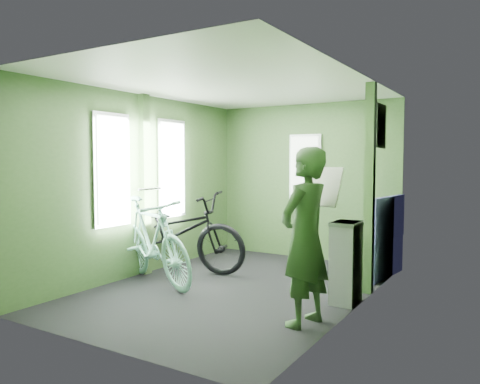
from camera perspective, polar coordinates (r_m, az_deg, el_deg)
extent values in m
plane|color=black|center=(5.47, -0.55, -11.64)|extent=(4.00, 4.00, 0.00)
cube|color=silver|center=(5.34, -0.57, 12.90)|extent=(2.80, 4.00, 0.02)
cube|color=#365527|center=(7.06, 8.01, 1.28)|extent=(2.80, 0.02, 2.30)
cube|color=#365527|center=(3.74, -16.93, -1.07)|extent=(2.80, 0.02, 2.30)
cube|color=#365527|center=(6.13, -11.76, 0.86)|extent=(0.02, 4.00, 2.30)
cube|color=#365527|center=(4.70, 14.12, -0.05)|extent=(0.02, 4.00, 2.30)
cube|color=#365527|center=(6.11, -11.48, 0.85)|extent=(0.08, 0.12, 2.30)
cube|color=silver|center=(5.70, -15.22, 2.60)|extent=(0.02, 0.56, 1.34)
cube|color=silver|center=(6.51, -8.19, 2.83)|extent=(0.02, 0.56, 1.34)
cube|color=white|center=(5.71, -15.24, 7.93)|extent=(0.00, 0.12, 0.12)
cube|color=white|center=(6.52, -8.16, 7.50)|extent=(0.00, 0.12, 0.12)
cylinder|color=silver|center=(6.06, -10.99, 0.37)|extent=(0.03, 0.40, 0.03)
cube|color=#365527|center=(5.29, 15.51, 0.34)|extent=(0.10, 0.10, 2.30)
cube|color=white|center=(5.57, 16.78, 7.69)|extent=(0.02, 0.40, 0.50)
cube|color=silver|center=(7.01, 7.88, 2.90)|extent=(0.50, 0.02, 1.00)
imported|color=black|center=(6.34, -7.83, -9.51)|extent=(2.09, 1.09, 1.11)
imported|color=#8BD8C2|center=(5.76, -10.58, -10.91)|extent=(1.85, 1.26, 1.11)
imported|color=#304B28|center=(4.17, 7.90, -5.42)|extent=(0.49, 0.64, 1.58)
cube|color=silver|center=(4.37, 10.20, 0.64)|extent=(0.36, 0.22, 0.36)
cube|color=slate|center=(4.95, 12.79, -8.38)|extent=(0.25, 0.35, 0.84)
cube|color=navy|center=(6.28, 15.44, -7.50)|extent=(0.65, 1.02, 0.48)
cube|color=navy|center=(6.14, 17.63, -3.01)|extent=(0.18, 0.96, 0.53)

